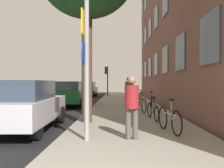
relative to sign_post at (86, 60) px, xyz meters
name	(u,v)px	position (x,y,z in m)	size (l,w,h in m)	color
ground_plane	(76,105)	(-2.17, 11.04, -2.12)	(41.80, 41.80, 0.00)	#332D28
road_asphalt	(47,104)	(-4.27, 11.04, -2.12)	(7.00, 38.00, 0.01)	black
sidewalk	(126,104)	(1.33, 11.04, -2.06)	(4.20, 38.00, 0.12)	gray
sign_post	(86,60)	(0.00, 0.00, 0.00)	(0.16, 0.60, 3.56)	gray
traffic_light	(107,75)	(-0.49, 20.63, 0.21)	(0.43, 0.24, 3.22)	black
bicycle_0	(169,119)	(2.29, 1.03, -1.62)	(0.48, 1.70, 0.98)	black
bicycle_1	(153,111)	(2.15, 3.43, -1.65)	(0.42, 1.66, 0.91)	black
bicycle_2	(140,104)	(1.87, 5.83, -1.62)	(0.55, 1.75, 0.98)	black
bicycle_3	(151,101)	(2.74, 8.23, -1.64)	(0.45, 1.61, 0.93)	black
bicycle_4	(140,98)	(2.31, 10.63, -1.63)	(0.42, 1.70, 0.96)	black
bicycle_5	(127,96)	(1.45, 13.03, -1.62)	(0.42, 1.71, 0.99)	black
pedestrian_0	(132,103)	(1.15, 0.15, -1.08)	(0.51, 0.51, 1.61)	#4C4742
pedestrian_1	(128,90)	(1.39, 8.02, -1.01)	(0.41, 0.41, 1.75)	#4C4742
pedestrian_2	(131,89)	(1.68, 11.08, -1.05)	(0.51, 0.51, 1.68)	#33594C
car_0	(25,105)	(-2.23, 1.75, -1.28)	(1.97, 4.37, 1.62)	#B7B7BC
car_1	(69,94)	(-2.37, 9.55, -1.28)	(1.95, 3.92, 1.62)	#19662D
car_2	(88,89)	(-2.57, 20.62, -1.28)	(1.87, 4.24, 1.62)	#19662D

